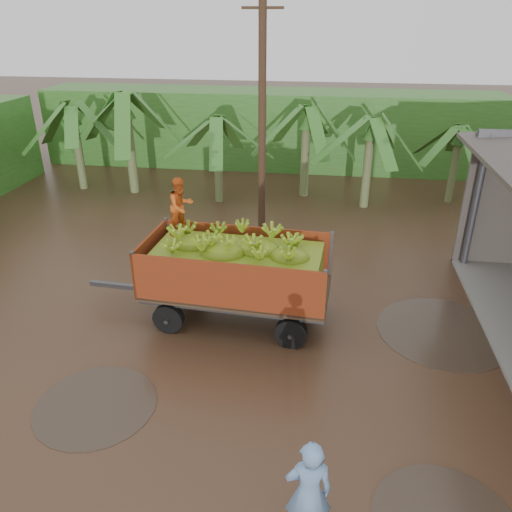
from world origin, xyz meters
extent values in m
plane|color=black|center=(0.00, 0.00, 0.00)|extent=(100.00, 100.00, 0.00)
cube|color=#2D661E|center=(-2.00, 16.00, 1.80)|extent=(22.00, 3.00, 3.60)
cube|color=#47474C|center=(-4.12, 2.02, 0.54)|extent=(1.78, 0.23, 0.12)
imported|color=#C85117|center=(-2.42, 2.16, 2.79)|extent=(0.85, 0.88, 1.43)
imported|color=#688DBD|center=(1.01, -3.82, 0.92)|extent=(0.73, 0.53, 1.85)
cylinder|color=#47301E|center=(-1.08, 6.77, 3.83)|extent=(0.24, 0.24, 7.65)
cube|color=#47301E|center=(-1.08, 6.77, 7.08)|extent=(1.20, 0.08, 0.08)
camera|label=1|loc=(0.97, -8.68, 6.97)|focal=35.00mm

